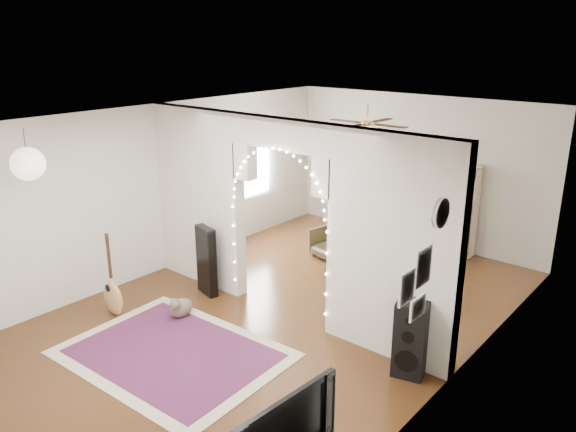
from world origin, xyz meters
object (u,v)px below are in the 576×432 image
Objects in this scene: acoustic_guitar at (112,285)px; dining_chair_right at (364,293)px; floor_speaker at (411,339)px; dining_table at (409,212)px; bookcase at (431,206)px; dining_chair_left at (331,243)px.

acoustic_guitar reaches higher than dining_chair_right.
dining_table is at bearing 103.83° from floor_speaker.
floor_speaker is at bearing -29.73° from dining_chair_right.
dining_table is 2.63m from dining_chair_right.
bookcase is at bearing 33.72° from dining_table.
dining_table reaches higher than dining_chair_left.
acoustic_guitar is 1.12× the size of floor_speaker.
floor_speaker is 1.60× the size of dining_chair_left.
dining_table is at bearing 66.76° from dining_chair_left.
acoustic_guitar is at bearing -175.85° from floor_speaker.
acoustic_guitar is 4.05m from floor_speaker.
floor_speaker is 1.65m from dining_chair_right.
floor_speaker is 4.05m from dining_table.
acoustic_guitar is 0.84× the size of dining_table.
bookcase is 2.88× the size of dining_chair_left.
floor_speaker reaches higher than dining_table.
dining_table is (-0.32, -0.21, -0.13)m from bookcase.
dining_chair_right is at bearing -100.56° from bookcase.
bookcase is 2.80m from dining_chair_right.
dining_chair_right is (1.49, -1.27, -0.02)m from dining_chair_left.
dining_chair_right is at bearing 52.59° from acoustic_guitar.
acoustic_guitar is at bearing -96.69° from dining_chair_left.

